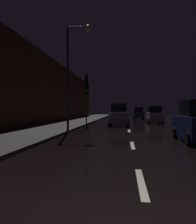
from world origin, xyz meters
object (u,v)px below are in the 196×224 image
(car_distant_taillights, at_px, (138,114))
(car_approaching_headlights, at_px, (119,115))
(car_parked_right_far, at_px, (155,115))
(traffic_light_far_left, at_px, (86,89))
(streetlamp_overhead, at_px, (74,62))

(car_distant_taillights, bearing_deg, car_approaching_headlights, 169.79)
(car_approaching_headlights, relative_size, car_distant_taillights, 1.12)
(car_approaching_headlights, bearing_deg, car_parked_right_far, 139.50)
(traffic_light_far_left, bearing_deg, streetlamp_overhead, -10.56)
(streetlamp_overhead, xyz_separation_m, car_distant_taillights, (5.88, 24.09, -4.03))
(car_approaching_headlights, xyz_separation_m, car_distant_taillights, (2.92, 16.19, -0.11))
(car_approaching_headlights, bearing_deg, car_distant_taillights, 169.79)
(traffic_light_far_left, xyz_separation_m, car_approaching_headlights, (3.20, 1.03, -2.66))
(car_parked_right_far, bearing_deg, car_approaching_headlights, 139.50)
(traffic_light_far_left, distance_m, car_parked_right_far, 9.90)
(car_approaching_headlights, relative_size, car_parked_right_far, 1.11)
(traffic_light_far_left, bearing_deg, car_parked_right_far, 116.21)
(car_approaching_headlights, bearing_deg, streetlamp_overhead, -20.55)
(car_approaching_headlights, height_order, car_parked_right_far, car_approaching_headlights)
(traffic_light_far_left, height_order, streetlamp_overhead, streetlamp_overhead)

